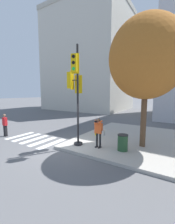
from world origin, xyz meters
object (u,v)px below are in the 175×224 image
object	(u,v)px
person_photographer	(99,130)
pedestrian_distant	(5,125)
traffic_signal_pole	(76,86)
trash_bin	(123,143)
fire_hydrant	(96,130)
street_tree	(146,58)

from	to	relation	value
person_photographer	pedestrian_distant	distance (m)	7.07
traffic_signal_pole	trash_bin	bearing A→B (deg)	12.23
pedestrian_distant	fire_hydrant	distance (m)	6.57
traffic_signal_pole	street_tree	bearing A→B (deg)	28.09
traffic_signal_pole	fire_hydrant	distance (m)	3.72
traffic_signal_pole	fire_hydrant	bearing A→B (deg)	88.97
street_tree	trash_bin	bearing A→B (deg)	-120.91
traffic_signal_pole	trash_bin	world-z (taller)	traffic_signal_pole
person_photographer	fire_hydrant	bearing A→B (deg)	122.44
traffic_signal_pole	fire_hydrant	xyz separation A→B (m)	(0.04, 2.30, -2.92)
pedestrian_distant	fire_hydrant	world-z (taller)	pedestrian_distant
traffic_signal_pole	street_tree	world-z (taller)	street_tree
trash_bin	fire_hydrant	bearing A→B (deg)	145.51
person_photographer	fire_hydrant	world-z (taller)	person_photographer
fire_hydrant	trash_bin	world-z (taller)	trash_bin
traffic_signal_pole	fire_hydrant	world-z (taller)	traffic_signal_pole
fire_hydrant	person_photographer	bearing A→B (deg)	-57.56
street_tree	fire_hydrant	bearing A→B (deg)	170.55
pedestrian_distant	trash_bin	xyz separation A→B (m)	(8.20, 1.56, -0.28)
pedestrian_distant	street_tree	size ratio (longest dim) A/B	0.23
person_photographer	street_tree	xyz separation A→B (m)	(1.98, 1.47, 3.80)
street_tree	fire_hydrant	xyz separation A→B (m)	(-3.26, 0.54, -4.36)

